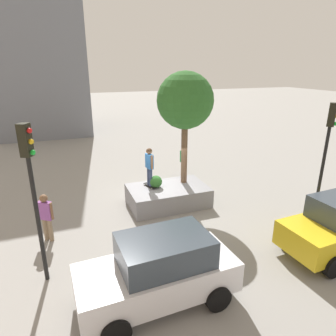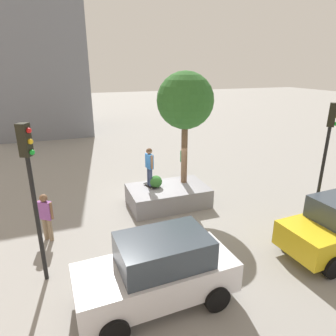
{
  "view_description": "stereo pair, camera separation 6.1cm",
  "coord_description": "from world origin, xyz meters",
  "px_view_note": "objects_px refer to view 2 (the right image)",
  "views": [
    {
      "loc": [
        4.05,
        11.76,
        6.0
      ],
      "look_at": [
        -0.23,
        0.26,
        1.75
      ],
      "focal_mm": 31.84,
      "sensor_mm": 36.0,
      "label": 1
    },
    {
      "loc": [
        4.0,
        11.79,
        6.0
      ],
      "look_at": [
        -0.23,
        0.26,
        1.75
      ],
      "focal_mm": 31.84,
      "sensor_mm": 36.0,
      "label": 2
    }
  ],
  "objects_px": {
    "skateboarder": "(149,164)",
    "pedestrian_crossing": "(184,160)",
    "traffic_light_corner": "(31,179)",
    "bystander_watching": "(46,214)",
    "traffic_light_median": "(327,144)",
    "skateboard": "(150,186)",
    "police_car": "(158,270)",
    "plaza_tree": "(185,101)",
    "planter_ledge": "(168,196)"
  },
  "relations": [
    {
      "from": "skateboarder",
      "to": "pedestrian_crossing",
      "type": "relative_size",
      "value": 0.98
    },
    {
      "from": "traffic_light_corner",
      "to": "pedestrian_crossing",
      "type": "bearing_deg",
      "value": -137.67
    },
    {
      "from": "traffic_light_corner",
      "to": "bystander_watching",
      "type": "distance_m",
      "value": 3.06
    },
    {
      "from": "traffic_light_median",
      "to": "bystander_watching",
      "type": "height_order",
      "value": "traffic_light_median"
    },
    {
      "from": "traffic_light_corner",
      "to": "skateboard",
      "type": "bearing_deg",
      "value": -139.22
    },
    {
      "from": "police_car",
      "to": "traffic_light_median",
      "type": "height_order",
      "value": "traffic_light_median"
    },
    {
      "from": "skateboarder",
      "to": "police_car",
      "type": "distance_m",
      "value": 5.99
    },
    {
      "from": "traffic_light_median",
      "to": "plaza_tree",
      "type": "bearing_deg",
      "value": -42.12
    },
    {
      "from": "skateboarder",
      "to": "police_car",
      "type": "xyz_separation_m",
      "value": [
        1.5,
        5.72,
        -0.94
      ]
    },
    {
      "from": "pedestrian_crossing",
      "to": "skateboarder",
      "type": "bearing_deg",
      "value": 44.57
    },
    {
      "from": "planter_ledge",
      "to": "pedestrian_crossing",
      "type": "xyz_separation_m",
      "value": [
        -2.06,
        -3.08,
        0.58
      ]
    },
    {
      "from": "planter_ledge",
      "to": "skateboarder",
      "type": "distance_m",
      "value": 1.7
    },
    {
      "from": "bystander_watching",
      "to": "skateboarder",
      "type": "bearing_deg",
      "value": -160.26
    },
    {
      "from": "plaza_tree",
      "to": "traffic_light_median",
      "type": "xyz_separation_m",
      "value": [
        -4.17,
        3.77,
        -1.34
      ]
    },
    {
      "from": "skateboarder",
      "to": "traffic_light_median",
      "type": "xyz_separation_m",
      "value": [
        -5.82,
        3.75,
        1.29
      ]
    },
    {
      "from": "skateboarder",
      "to": "bystander_watching",
      "type": "relative_size",
      "value": 0.96
    },
    {
      "from": "police_car",
      "to": "traffic_light_corner",
      "type": "distance_m",
      "value": 4.09
    },
    {
      "from": "plaza_tree",
      "to": "pedestrian_crossing",
      "type": "distance_m",
      "value": 4.63
    },
    {
      "from": "skateboard",
      "to": "pedestrian_crossing",
      "type": "relative_size",
      "value": 0.47
    },
    {
      "from": "plaza_tree",
      "to": "skateboarder",
      "type": "distance_m",
      "value": 3.11
    },
    {
      "from": "plaza_tree",
      "to": "traffic_light_corner",
      "type": "relative_size",
      "value": 1.07
    },
    {
      "from": "traffic_light_corner",
      "to": "bystander_watching",
      "type": "xyz_separation_m",
      "value": [
        -0.05,
        -2.2,
        -2.12
      ]
    },
    {
      "from": "police_car",
      "to": "bystander_watching",
      "type": "height_order",
      "value": "police_car"
    },
    {
      "from": "skateboard",
      "to": "plaza_tree",
      "type": "bearing_deg",
      "value": -179.48
    },
    {
      "from": "police_car",
      "to": "bystander_watching",
      "type": "xyz_separation_m",
      "value": [
        2.79,
        -4.18,
        0.06
      ]
    },
    {
      "from": "planter_ledge",
      "to": "police_car",
      "type": "relative_size",
      "value": 0.83
    },
    {
      "from": "planter_ledge",
      "to": "traffic_light_corner",
      "type": "relative_size",
      "value": 0.75
    },
    {
      "from": "plaza_tree",
      "to": "traffic_light_median",
      "type": "height_order",
      "value": "plaza_tree"
    },
    {
      "from": "traffic_light_median",
      "to": "traffic_light_corner",
      "type": "bearing_deg",
      "value": -0.04
    },
    {
      "from": "skateboarder",
      "to": "pedestrian_crossing",
      "type": "xyz_separation_m",
      "value": [
        -2.81,
        -2.77,
        -0.91
      ]
    },
    {
      "from": "traffic_light_median",
      "to": "bystander_watching",
      "type": "bearing_deg",
      "value": -12.33
    },
    {
      "from": "skateboarder",
      "to": "bystander_watching",
      "type": "xyz_separation_m",
      "value": [
        4.3,
        1.54,
        -0.88
      ]
    },
    {
      "from": "skateboard",
      "to": "police_car",
      "type": "bearing_deg",
      "value": 75.28
    },
    {
      "from": "traffic_light_corner",
      "to": "pedestrian_crossing",
      "type": "xyz_separation_m",
      "value": [
        -7.16,
        -6.52,
        -2.15
      ]
    },
    {
      "from": "pedestrian_crossing",
      "to": "traffic_light_corner",
      "type": "bearing_deg",
      "value": 42.33
    },
    {
      "from": "police_car",
      "to": "plaza_tree",
      "type": "bearing_deg",
      "value": -118.78
    },
    {
      "from": "skateboarder",
      "to": "bystander_watching",
      "type": "distance_m",
      "value": 4.65
    },
    {
      "from": "traffic_light_corner",
      "to": "police_car",
      "type": "bearing_deg",
      "value": 145.14
    },
    {
      "from": "skateboard",
      "to": "pedestrian_crossing",
      "type": "height_order",
      "value": "pedestrian_crossing"
    },
    {
      "from": "police_car",
      "to": "pedestrian_crossing",
      "type": "distance_m",
      "value": 9.53
    },
    {
      "from": "planter_ledge",
      "to": "plaza_tree",
      "type": "bearing_deg",
      "value": -160.36
    },
    {
      "from": "traffic_light_median",
      "to": "planter_ledge",
      "type": "bearing_deg",
      "value": -34.23
    },
    {
      "from": "plaza_tree",
      "to": "bystander_watching",
      "type": "height_order",
      "value": "plaza_tree"
    },
    {
      "from": "bystander_watching",
      "to": "planter_ledge",
      "type": "bearing_deg",
      "value": -166.24
    },
    {
      "from": "traffic_light_median",
      "to": "bystander_watching",
      "type": "xyz_separation_m",
      "value": [
        10.11,
        -2.21,
        -2.17
      ]
    },
    {
      "from": "police_car",
      "to": "traffic_light_corner",
      "type": "bearing_deg",
      "value": -34.86
    },
    {
      "from": "police_car",
      "to": "planter_ledge",
      "type": "bearing_deg",
      "value": -112.58
    },
    {
      "from": "plaza_tree",
      "to": "pedestrian_crossing",
      "type": "bearing_deg",
      "value": -112.91
    },
    {
      "from": "plaza_tree",
      "to": "police_car",
      "type": "bearing_deg",
      "value": 61.22
    },
    {
      "from": "skateboard",
      "to": "bystander_watching",
      "type": "distance_m",
      "value": 4.57
    }
  ]
}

